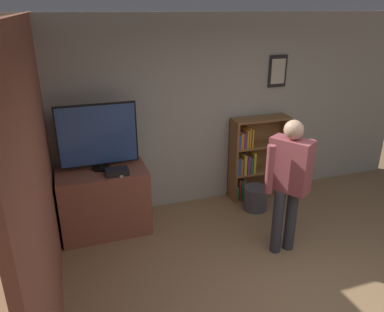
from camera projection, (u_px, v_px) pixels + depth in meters
name	position (u px, v px, depth m)	size (l,w,h in m)	color
wall_back	(214.00, 112.00, 5.35)	(6.51, 0.09, 2.70)	#B2AD9E
wall_side_brick	(41.00, 169.00, 3.49)	(0.06, 4.22, 2.70)	#93513D
tv_ledge	(105.00, 201.00, 4.81)	(1.11, 0.62, 0.86)	#93513D
television	(98.00, 137.00, 4.54)	(0.96, 0.22, 0.84)	black
game_console	(117.00, 172.00, 4.53)	(0.27, 0.18, 0.07)	black
remote_loose	(122.00, 174.00, 4.52)	(0.08, 0.14, 0.02)	white
bookshelf	(253.00, 158.00, 5.64)	(0.88, 0.28, 1.26)	brown
person	(289.00, 177.00, 4.21)	(0.60, 0.50, 1.64)	#383842
waste_bin	(255.00, 198.00, 5.42)	(0.34, 0.34, 0.35)	#4C4C51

